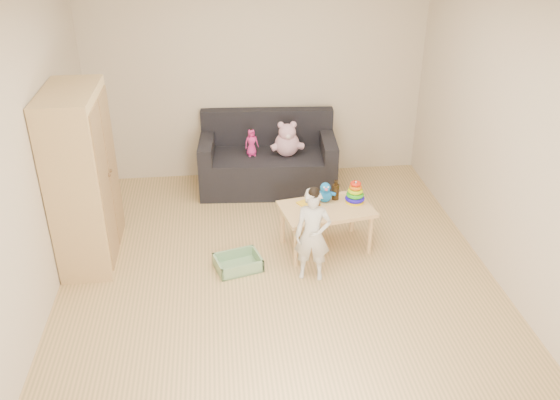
{
  "coord_description": "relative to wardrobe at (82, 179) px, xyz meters",
  "views": [
    {
      "loc": [
        -0.49,
        -4.57,
        3.23
      ],
      "look_at": [
        0.05,
        0.25,
        0.65
      ],
      "focal_mm": 38.0,
      "sensor_mm": 36.0,
      "label": 1
    }
  ],
  "objects": [
    {
      "name": "yellow_book",
      "position": [
        2.11,
        -0.02,
        -0.38
      ],
      "size": [
        0.24,
        0.24,
        0.01
      ],
      "primitive_type": "cube",
      "rotation": [
        0.0,
        0.0,
        0.48
      ],
      "color": "yellow",
      "rests_on": "play_table"
    },
    {
      "name": "doll",
      "position": [
        1.65,
        1.27,
        -0.24
      ],
      "size": [
        0.18,
        0.14,
        0.32
      ],
      "primitive_type": "imported",
      "rotation": [
        0.0,
        0.0,
        0.23
      ],
      "color": "#E82B8B",
      "rests_on": "sofa"
    },
    {
      "name": "ring_stacker",
      "position": [
        2.58,
        -0.03,
        -0.29
      ],
      "size": [
        0.2,
        0.2,
        0.22
      ],
      "color": "yellow",
      "rests_on": "play_table"
    },
    {
      "name": "blue_plush",
      "position": [
        2.28,
        0.02,
        -0.28
      ],
      "size": [
        0.19,
        0.16,
        0.21
      ],
      "primitive_type": null,
      "rotation": [
        0.0,
        0.0,
        -0.13
      ],
      "color": "#197EE7",
      "rests_on": "play_table"
    },
    {
      "name": "wardrobe",
      "position": [
        0.0,
        0.0,
        0.0
      ],
      "size": [
        0.47,
        0.94,
        1.68
      ],
      "primitive_type": "cube",
      "color": "#E7C17F",
      "rests_on": "ground"
    },
    {
      "name": "brown_bottle",
      "position": [
        2.4,
        0.06,
        -0.3
      ],
      "size": [
        0.07,
        0.07,
        0.21
      ],
      "color": "black",
      "rests_on": "play_table"
    },
    {
      "name": "pink_bear",
      "position": [
        2.05,
        1.23,
        -0.22
      ],
      "size": [
        0.36,
        0.33,
        0.35
      ],
      "primitive_type": null,
      "rotation": [
        0.0,
        0.0,
        0.26
      ],
      "color": "#D099B5",
      "rests_on": "sofa"
    },
    {
      "name": "storage_bin",
      "position": [
        1.39,
        -0.38,
        -0.78
      ],
      "size": [
        0.49,
        0.42,
        0.13
      ],
      "primitive_type": null,
      "rotation": [
        0.0,
        0.0,
        0.27
      ],
      "color": "#7EA97A",
      "rests_on": "ground"
    },
    {
      "name": "toddler",
      "position": [
        2.07,
        -0.59,
        -0.4
      ],
      "size": [
        0.36,
        0.28,
        0.88
      ],
      "primitive_type": "imported",
      "rotation": [
        0.0,
        0.0,
        -0.22
      ],
      "color": "silver",
      "rests_on": "ground"
    },
    {
      "name": "room",
      "position": [
        1.76,
        -0.51,
        0.46
      ],
      "size": [
        4.5,
        4.5,
        4.5
      ],
      "color": "tan",
      "rests_on": "ground"
    },
    {
      "name": "sofa",
      "position": [
        1.84,
        1.3,
        -0.62
      ],
      "size": [
        1.63,
        0.9,
        0.44
      ],
      "primitive_type": "cube",
      "rotation": [
        0.0,
        0.0,
        -0.07
      ],
      "color": "black",
      "rests_on": "ground"
    },
    {
      "name": "wooden_figure",
      "position": [
        2.19,
        -0.14,
        -0.33
      ],
      "size": [
        0.05,
        0.04,
        0.1
      ],
      "primitive_type": null,
      "rotation": [
        0.0,
        0.0,
        0.27
      ],
      "color": "brown",
      "rests_on": "play_table"
    },
    {
      "name": "play_table",
      "position": [
        2.28,
        -0.11,
        -0.61
      ],
      "size": [
        0.96,
        0.7,
        0.46
      ],
      "primitive_type": "cube",
      "rotation": [
        0.0,
        0.0,
        0.18
      ],
      "color": "#DEBA7A",
      "rests_on": "ground"
    }
  ]
}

